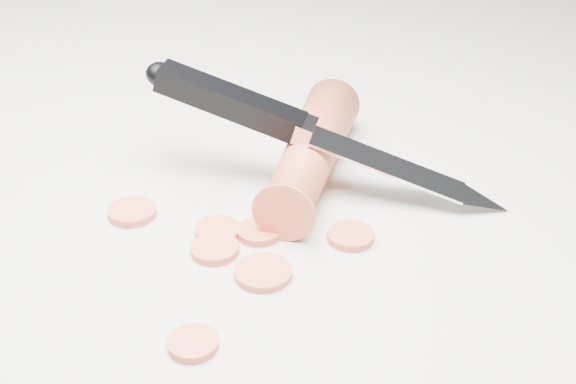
{
  "coord_description": "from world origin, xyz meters",
  "views": [
    {
      "loc": [
        0.01,
        -0.49,
        0.32
      ],
      "look_at": [
        0.03,
        -0.01,
        0.02
      ],
      "focal_mm": 50.0,
      "sensor_mm": 36.0,
      "label": 1
    }
  ],
  "objects": [
    {
      "name": "carrot_slice_2",
      "position": [
        0.01,
        -0.08,
        0.0
      ],
      "size": [
        0.04,
        0.04,
        0.01
      ],
      "primitive_type": "cylinder",
      "color": "#E75938",
      "rests_on": "ground"
    },
    {
      "name": "carrot_slice_0",
      "position": [
        -0.02,
        -0.05,
        0.0
      ],
      "size": [
        0.03,
        0.03,
        0.01
      ],
      "primitive_type": "cylinder",
      "color": "#E75938",
      "rests_on": "ground"
    },
    {
      "name": "ground",
      "position": [
        0.0,
        0.0,
        0.0
      ],
      "size": [
        2.4,
        2.4,
        0.0
      ],
      "primitive_type": "plane",
      "color": "silver",
      "rests_on": "ground"
    },
    {
      "name": "carrot_slice_1",
      "position": [
        -0.02,
        -0.03,
        0.0
      ],
      "size": [
        0.03,
        0.03,
        0.01
      ],
      "primitive_type": "cylinder",
      "color": "#E75938",
      "rests_on": "ground"
    },
    {
      "name": "kitchen_knife",
      "position": [
        0.06,
        0.03,
        0.05
      ],
      "size": [
        0.28,
        0.11,
        0.09
      ],
      "primitive_type": null,
      "color": "silver",
      "rests_on": "ground"
    },
    {
      "name": "carrot_slice_6",
      "position": [
        -0.03,
        -0.14,
        0.0
      ],
      "size": [
        0.03,
        0.03,
        0.01
      ],
      "primitive_type": "cylinder",
      "color": "#E75938",
      "rests_on": "ground"
    },
    {
      "name": "carrot_slice_5",
      "position": [
        -0.08,
        -0.01,
        0.0
      ],
      "size": [
        0.03,
        0.03,
        0.01
      ],
      "primitive_type": "cylinder",
      "color": "#E75938",
      "rests_on": "ground"
    },
    {
      "name": "carrot_slice_4",
      "position": [
        0.07,
        -0.04,
        0.0
      ],
      "size": [
        0.03,
        0.03,
        0.01
      ],
      "primitive_type": "cylinder",
      "color": "#E75938",
      "rests_on": "ground"
    },
    {
      "name": "carrot",
      "position": [
        0.05,
        0.04,
        0.02
      ],
      "size": [
        0.09,
        0.18,
        0.04
      ],
      "primitive_type": "cylinder",
      "rotation": [
        1.57,
        0.0,
        -0.28
      ],
      "color": "#C74829",
      "rests_on": "ground"
    },
    {
      "name": "carrot_slice_3",
      "position": [
        0.01,
        -0.03,
        0.0
      ],
      "size": [
        0.03,
        0.03,
        0.01
      ],
      "primitive_type": "cylinder",
      "color": "#E75938",
      "rests_on": "ground"
    }
  ]
}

